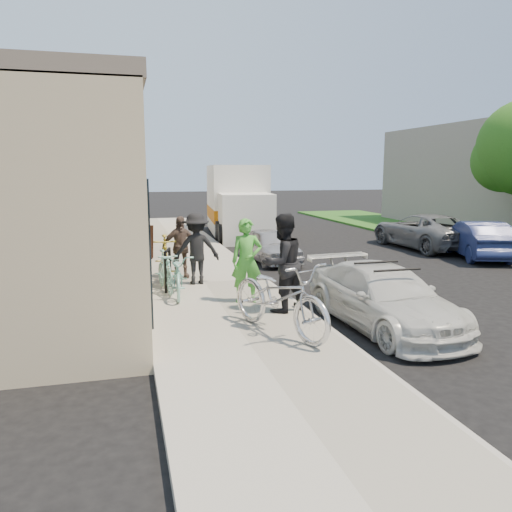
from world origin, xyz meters
TOP-DOWN VIEW (x-y plane):
  - ground at (0.00, 0.00)m, footprint 120.00×120.00m
  - sidewalk at (-2.00, 3.00)m, footprint 3.00×34.00m
  - curb at (-0.45, 3.00)m, footprint 0.12×34.00m
  - storefront at (-5.24, 7.99)m, footprint 3.60×20.00m
  - bike_rack at (-2.91, 2.40)m, footprint 0.21×0.65m
  - sandwich_board at (-3.31, 6.67)m, footprint 0.73×0.73m
  - sedan_white at (0.66, -0.87)m, footprint 1.81×3.93m
  - sedan_silver at (0.56, 5.97)m, footprint 1.43×3.13m
  - moving_truck at (1.06, 12.72)m, footprint 2.89×6.38m
  - far_car_blue at (7.28, 4.94)m, footprint 2.44×3.90m
  - far_car_gray at (6.80, 7.24)m, footprint 2.23×4.61m
  - tandem_bike at (-1.39, -1.14)m, footprint 1.66×2.49m
  - woman_rider at (-1.44, 0.94)m, footprint 0.67×0.49m
  - man_standing at (-0.94, 0.11)m, footprint 1.12×1.02m
  - cruiser_bike_a at (-2.97, 2.29)m, footprint 0.61×1.55m
  - cruiser_bike_b at (-2.73, 1.83)m, footprint 0.77×1.82m
  - cruiser_bike_c at (-2.89, 3.34)m, footprint 0.64×1.88m
  - bystander_a at (-2.19, 2.89)m, footprint 1.10×0.64m
  - bystander_b at (-2.48, 3.66)m, footprint 0.95×0.49m

SIDE VIEW (x-z plane):
  - ground at x=0.00m, z-range 0.00..0.00m
  - curb at x=-0.45m, z-range 0.00..0.13m
  - sidewalk at x=-2.00m, z-range 0.00..0.15m
  - sedan_silver at x=0.56m, z-range 0.00..1.04m
  - sedan_white at x=0.66m, z-range -0.02..1.13m
  - cruiser_bike_a at x=-2.97m, z-range 0.15..1.06m
  - far_car_blue at x=7.28m, z-range 0.00..1.21m
  - cruiser_bike_b at x=-2.73m, z-range 0.15..1.08m
  - far_car_gray at x=6.80m, z-range 0.00..1.27m
  - sandwich_board at x=-3.31m, z-range 0.16..1.16m
  - cruiser_bike_c at x=-2.89m, z-range 0.15..1.26m
  - bike_rack at x=-2.91m, z-range 0.25..1.18m
  - tandem_bike at x=-1.39m, z-range 0.15..1.39m
  - bystander_b at x=-2.48m, z-range 0.15..1.70m
  - bystander_a at x=-2.19m, z-range 0.15..1.84m
  - woman_rider at x=-1.44m, z-range 0.15..1.87m
  - man_standing at x=-0.94m, z-range 0.15..2.02m
  - moving_truck at x=1.06m, z-range -0.17..2.87m
  - storefront at x=-5.24m, z-range 0.01..4.24m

